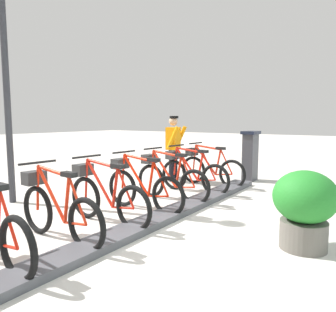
{
  "coord_description": "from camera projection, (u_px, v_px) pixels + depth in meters",
  "views": [
    {
      "loc": [
        -2.86,
        3.56,
        1.58
      ],
      "look_at": [
        0.5,
        -1.31,
        0.9
      ],
      "focal_mm": 34.31,
      "sensor_mm": 36.0,
      "label": 1
    }
  ],
  "objects": [
    {
      "name": "worker_near_rack",
      "position": [
        174.0,
        146.0,
        8.11
      ],
      "size": [
        0.5,
        0.68,
        1.66
      ],
      "color": "white",
      "rests_on": "ground"
    },
    {
      "name": "bike_docked_2",
      "position": [
        169.0,
        179.0,
        6.25
      ],
      "size": [
        1.72,
        0.54,
        1.02
      ],
      "color": "black",
      "rests_on": "ground"
    },
    {
      "name": "bike_docked_5",
      "position": [
        56.0,
        209.0,
        4.15
      ],
      "size": [
        1.72,
        0.54,
        1.02
      ],
      "color": "black",
      "rests_on": "ground"
    },
    {
      "name": "bike_docked_3",
      "position": [
        141.0,
        186.0,
        5.55
      ],
      "size": [
        1.72,
        0.54,
        1.02
      ],
      "color": "black",
      "rests_on": "ground"
    },
    {
      "name": "bike_docked_0",
      "position": [
        209.0,
        168.0,
        7.65
      ],
      "size": [
        1.72,
        0.54,
        1.02
      ],
      "color": "black",
      "rests_on": "ground"
    },
    {
      "name": "ground_plane",
      "position": [
        145.0,
        227.0,
        4.71
      ],
      "size": [
        60.0,
        60.0,
        0.0
      ],
      "primitive_type": "plane",
      "color": "beige"
    },
    {
      "name": "lamp_post",
      "position": [
        4.0,
        49.0,
        5.82
      ],
      "size": [
        0.32,
        0.32,
        4.42
      ],
      "color": "#2D2D33",
      "rests_on": "ground"
    },
    {
      "name": "planter_bush",
      "position": [
        305.0,
        205.0,
        3.88
      ],
      "size": [
        0.76,
        0.76,
        0.97
      ],
      "color": "#59544C",
      "rests_on": "ground"
    },
    {
      "name": "bike_docked_4",
      "position": [
        105.0,
        196.0,
        4.85
      ],
      "size": [
        1.72,
        0.54,
        1.02
      ],
      "color": "black",
      "rests_on": "ground"
    },
    {
      "name": "bike_docked_1",
      "position": [
        191.0,
        173.0,
        6.95
      ],
      "size": [
        1.72,
        0.54,
        1.02
      ],
      "color": "black",
      "rests_on": "ground"
    },
    {
      "name": "dock_rail_base",
      "position": [
        145.0,
        224.0,
        4.7
      ],
      "size": [
        0.44,
        7.65,
        0.1
      ],
      "primitive_type": "cube",
      "color": "#47474C",
      "rests_on": "ground"
    },
    {
      "name": "payment_kiosk",
      "position": [
        250.0,
        155.0,
        8.24
      ],
      "size": [
        0.36,
        0.52,
        1.28
      ],
      "color": "#38383D",
      "rests_on": "ground"
    }
  ]
}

